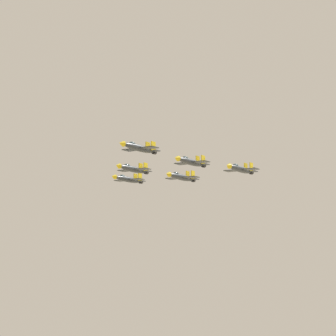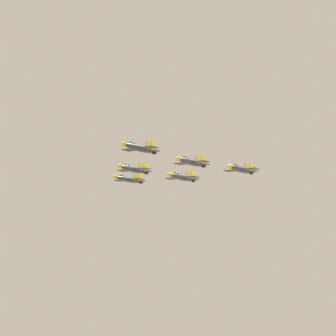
% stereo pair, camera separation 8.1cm
% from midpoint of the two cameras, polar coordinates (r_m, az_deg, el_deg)
% --- Properties ---
extents(jet_lead, '(12.38, 19.03, 4.13)m').
position_cam_midpoint_polar(jet_lead, '(202.37, -2.60, 1.81)').
color(jet_lead, '#2D3338').
extents(jet_left_wingman, '(12.04, 18.46, 4.02)m').
position_cam_midpoint_polar(jet_left_wingman, '(207.09, 2.04, 0.56)').
color(jet_left_wingman, '#2D3338').
extents(jet_right_wingman, '(12.03, 18.34, 4.02)m').
position_cam_midpoint_polar(jet_right_wingman, '(218.78, -3.12, -0.08)').
color(jet_right_wingman, '#2D3338').
extents(jet_left_outer, '(12.08, 18.53, 4.03)m').
position_cam_midpoint_polar(jet_left_outer, '(213.48, 6.43, -0.09)').
color(jet_left_outer, '#2D3338').
extents(jet_right_outer, '(11.86, 18.21, 3.96)m').
position_cam_midpoint_polar(jet_right_outer, '(235.78, -3.57, -0.99)').
color(jet_right_outer, '#2D3338').
extents(jet_slot_rear, '(12.30, 18.79, 4.11)m').
position_cam_midpoint_polar(jet_slot_rear, '(223.64, 1.18, -0.80)').
color(jet_slot_rear, '#2D3338').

